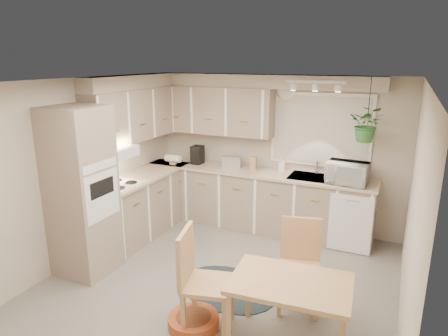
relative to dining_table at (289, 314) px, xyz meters
The scene contains 35 objects.
floor 1.30m from the dining_table, 146.71° to the left, with size 4.20×4.20×0.00m, color slate.
ceiling 2.41m from the dining_table, 146.71° to the left, with size 4.20×4.20×0.00m, color white.
wall_back 3.10m from the dining_table, 110.65° to the left, with size 4.00×0.04×2.40m, color #B0A391.
wall_front 1.96m from the dining_table, 126.73° to the right, with size 4.00×0.04×2.40m, color #B0A391.
wall_left 3.24m from the dining_table, 167.25° to the left, with size 0.04×4.20×2.40m, color #B0A391.
wall_right 1.45m from the dining_table, 36.06° to the left, with size 0.04×4.20×2.40m, color #B0A391.
base_cab_left 3.17m from the dining_table, 150.36° to the left, with size 0.60×1.85×0.90m, color gray.
base_cab_back 2.79m from the dining_table, 116.68° to the left, with size 3.60×0.60×0.90m, color gray.
counter_left 3.21m from the dining_table, 150.27° to the left, with size 0.64×1.89×0.04m, color tan.
counter_back 2.84m from the dining_table, 116.77° to the left, with size 3.64×0.64×0.04m, color tan.
oven_stack 2.83m from the dining_table, behind, with size 0.65×0.65×2.10m, color gray.
wall_oven_face 2.53m from the dining_table, behind, with size 0.02×0.56×0.58m, color silver.
upper_cab_left 3.65m from the dining_table, 149.56° to the left, with size 0.35×2.00×0.75m, color gray.
upper_cab_back 3.64m from the dining_table, 128.11° to the left, with size 2.00×0.35×0.75m, color gray.
soffit_left 3.89m from the dining_table, 149.78° to the left, with size 0.30×2.00×0.20m, color #B0A391.
soffit_back 3.52m from the dining_table, 115.36° to the left, with size 3.60×0.30×0.20m, color #B0A391.
cooktop 2.97m from the dining_table, 160.07° to the left, with size 0.52×0.58×0.02m, color silver.
range_hood 3.11m from the dining_table, 160.20° to the left, with size 0.40×0.60×0.14m, color silver.
window_blinds 3.05m from the dining_table, 97.26° to the left, with size 1.40×0.02×1.00m, color beige.
window_frame 3.06m from the dining_table, 97.23° to the left, with size 1.50×0.02×1.10m, color white.
sink 2.58m from the dining_table, 98.04° to the left, with size 0.70×0.48×0.10m, color #A6A9AE.
dishwasher_front 2.20m from the dining_table, 83.50° to the left, with size 0.58×0.01×0.83m, color silver.
track_light_bar 3.02m from the dining_table, 98.92° to the left, with size 0.80×0.04×0.04m, color silver.
wall_clock 3.44m from the dining_table, 108.09° to the left, with size 0.30×0.30×0.03m, color #E1AA4F.
dining_table is the anchor object (origin of this frame).
chair_left 0.82m from the dining_table, behind, with size 0.49×0.49×1.05m, color tan.
chair_back 0.64m from the dining_table, 95.95° to the left, with size 0.46×0.46×0.98m, color tan.
braided_rug 1.17m from the dining_table, 144.72° to the left, with size 1.23×0.92×0.01m, color black.
pet_bed 0.99m from the dining_table, behind, with size 0.52×0.52×0.12m, color #C24F26.
microwave 2.52m from the dining_table, 86.85° to the left, with size 0.55×0.31×0.37m, color silver.
soap_bottle 2.86m from the dining_table, 108.46° to the left, with size 0.09×0.21×0.10m, color silver.
hanging_plant 2.79m from the dining_table, 82.11° to the left, with size 0.44×0.48×0.38m, color #2B6628.
coffee_maker 3.46m from the dining_table, 132.56° to the left, with size 0.17×0.21×0.30m, color black.
toaster 3.09m from the dining_table, 123.66° to the left, with size 0.30×0.17×0.18m, color #A6A9AE.
knife_block 2.95m from the dining_table, 117.37° to the left, with size 0.09×0.09×0.21m, color tan.
Camera 1 is at (1.84, -3.86, 2.63)m, focal length 32.00 mm.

